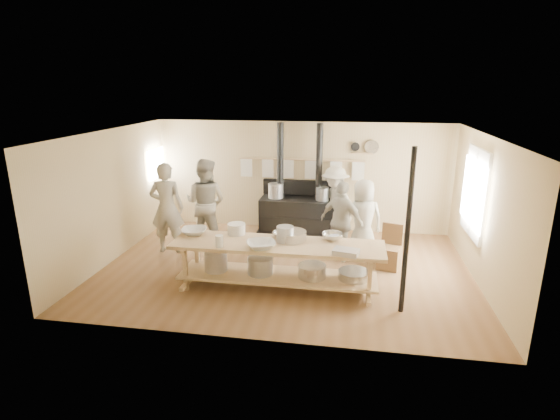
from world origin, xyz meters
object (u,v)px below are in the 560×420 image
at_px(stove, 299,212).
at_px(cook_left, 206,203).
at_px(cook_far_left, 167,208).
at_px(chair, 389,255).
at_px(roasting_pan, 346,252).
at_px(cook_right, 342,222).
at_px(cook_by_window, 335,202).
at_px(cook_center, 363,220).
at_px(prep_table, 277,261).

distance_m(stove, cook_left, 2.24).
xyz_separation_m(cook_far_left, cook_left, (0.66, 0.53, -0.00)).
bearing_deg(cook_far_left, cook_left, -148.43).
bearing_deg(cook_left, cook_far_left, 46.06).
distance_m(chair, roasting_pan, 1.90).
relative_size(cook_right, cook_by_window, 0.98).
height_order(cook_far_left, chair, cook_far_left).
height_order(cook_right, cook_by_window, cook_by_window).
bearing_deg(chair, cook_center, 158.43).
xyz_separation_m(cook_by_window, roasting_pan, (0.32, -3.18, 0.06)).
xyz_separation_m(cook_right, chair, (0.94, -0.24, -0.56)).
xyz_separation_m(stove, cook_far_left, (-2.56, -1.64, 0.44)).
height_order(cook_right, chair, cook_right).
height_order(stove, cook_center, stove).
distance_m(prep_table, cook_by_window, 2.99).
height_order(stove, roasting_pan, stove).
bearing_deg(chair, cook_left, -173.36).
bearing_deg(roasting_pan, cook_by_window, 95.66).
relative_size(chair, roasting_pan, 2.17).
distance_m(prep_table, cook_right, 1.85).
height_order(prep_table, cook_center, cook_center).
bearing_deg(roasting_pan, prep_table, 164.18).
bearing_deg(cook_left, cook_right, 179.01).
height_order(cook_by_window, chair, cook_by_window).
distance_m(stove, roasting_pan, 3.56).
xyz_separation_m(prep_table, cook_right, (1.05, 1.49, 0.29)).
bearing_deg(stove, cook_right, -55.44).
relative_size(cook_by_window, roasting_pan, 4.23).
height_order(prep_table, chair, chair).
xyz_separation_m(cook_far_left, chair, (4.55, -0.12, -0.71)).
bearing_deg(cook_left, cook_center, -177.11).
bearing_deg(chair, stove, 154.66).
height_order(cook_far_left, roasting_pan, cook_far_left).
bearing_deg(prep_table, cook_by_window, 73.40).
distance_m(cook_center, chair, 0.88).
height_order(stove, cook_far_left, stove).
relative_size(cook_left, cook_by_window, 1.15).
xyz_separation_m(stove, cook_center, (1.46, -1.35, 0.30)).
xyz_separation_m(cook_right, roasting_pan, (0.11, -1.82, 0.08)).
bearing_deg(cook_by_window, roasting_pan, -41.82).
relative_size(cook_left, cook_right, 1.18).
bearing_deg(cook_left, prep_table, 141.89).
distance_m(prep_table, cook_center, 2.24).
bearing_deg(cook_by_window, cook_center, -20.13).
bearing_deg(cook_right, cook_center, -127.66).
xyz_separation_m(cook_center, cook_right, (-0.41, -0.17, -0.01)).
bearing_deg(cook_right, prep_table, 84.40).
relative_size(cook_far_left, cook_center, 1.17).
xyz_separation_m(stove, cook_by_window, (0.85, -0.17, 0.31)).
relative_size(stove, prep_table, 0.72).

